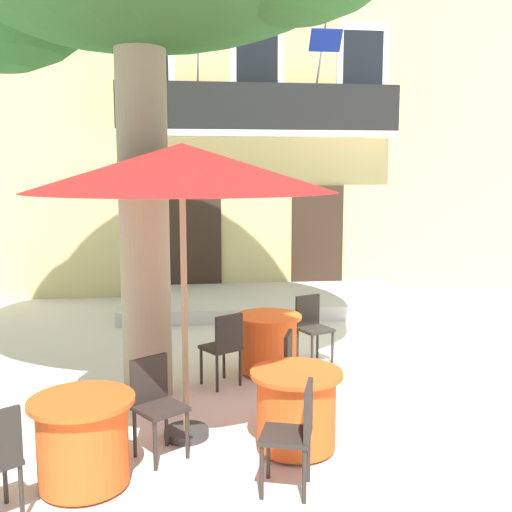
% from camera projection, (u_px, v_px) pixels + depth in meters
% --- Properties ---
extents(ground_plane, '(120.00, 120.00, 0.00)m').
position_uv_depth(ground_plane, '(372.00, 366.00, 8.06)').
color(ground_plane, silver).
extents(building_facade, '(13.00, 5.09, 7.50)m').
position_uv_depth(building_facade, '(246.00, 122.00, 14.29)').
color(building_facade, '#DBC67F').
rests_on(building_facade, ground).
extents(entrance_step_platform, '(5.40, 2.54, 0.25)m').
position_uv_depth(entrance_step_platform, '(265.00, 300.00, 11.60)').
color(entrance_step_platform, silver).
rests_on(entrance_step_platform, ground).
extents(cafe_table_near_tree, '(0.86, 0.86, 0.76)m').
position_uv_depth(cafe_table_near_tree, '(296.00, 409.00, 5.61)').
color(cafe_table_near_tree, '#EA561E').
rests_on(cafe_table_near_tree, ground).
extents(cafe_chair_near_tree_0, '(0.50, 0.50, 0.91)m').
position_uv_depth(cafe_chair_near_tree_0, '(295.00, 429.00, 4.85)').
color(cafe_chair_near_tree_0, '#2D2823').
rests_on(cafe_chair_near_tree_0, ground).
extents(cafe_chair_near_tree_1, '(0.50, 0.50, 0.91)m').
position_uv_depth(cafe_chair_near_tree_1, '(298.00, 369.00, 6.33)').
color(cafe_chair_near_tree_1, '#2D2823').
rests_on(cafe_chair_near_tree_1, ground).
extents(cafe_table_middle, '(0.86, 0.86, 0.76)m').
position_uv_depth(cafe_table_middle, '(268.00, 343.00, 7.78)').
color(cafe_table_middle, '#EA561E').
rests_on(cafe_table_middle, ground).
extents(cafe_chair_middle_0, '(0.53, 0.53, 0.91)m').
position_uv_depth(cafe_chair_middle_0, '(312.00, 324.00, 8.20)').
color(cafe_chair_middle_0, '#2D2823').
rests_on(cafe_chair_middle_0, ground).
extents(cafe_chair_middle_1, '(0.55, 0.55, 0.91)m').
position_uv_depth(cafe_chair_middle_1, '(224.00, 344.00, 7.24)').
color(cafe_chair_middle_1, '#2D2823').
rests_on(cafe_chair_middle_1, ground).
extents(cafe_table_front, '(0.86, 0.86, 0.76)m').
position_uv_depth(cafe_table_front, '(83.00, 441.00, 4.94)').
color(cafe_table_front, '#EA561E').
rests_on(cafe_table_front, ground).
extents(cafe_chair_front_1, '(0.56, 0.56, 0.91)m').
position_uv_depth(cafe_chair_front_1, '(156.00, 400.00, 5.48)').
color(cafe_chair_front_1, '#2D2823').
rests_on(cafe_chair_front_1, ground).
extents(cafe_umbrella, '(2.90, 2.90, 2.85)m').
position_uv_depth(cafe_umbrella, '(182.00, 169.00, 5.56)').
color(cafe_umbrella, '#997A56').
rests_on(cafe_umbrella, ground).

